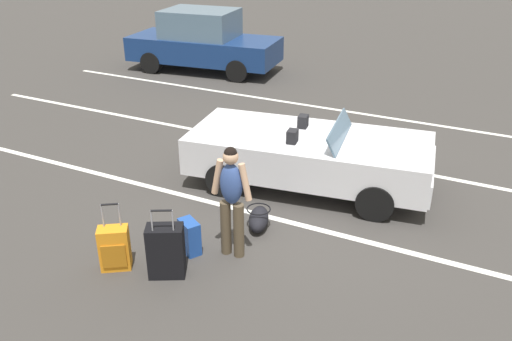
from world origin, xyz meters
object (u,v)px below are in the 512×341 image
at_px(suitcase_large_black, 166,251).
at_px(suitcase_medium_bright, 115,248).
at_px(traveler_person, 232,196).
at_px(duffel_bag, 259,219).
at_px(parked_sedan_near, 203,41).
at_px(convertible_car, 320,156).
at_px(suitcase_small_carryon, 190,237).

relative_size(suitcase_large_black, suitcase_medium_bright, 1.08).
height_order(suitcase_medium_bright, traveler_person, traveler_person).
relative_size(duffel_bag, traveler_person, 0.43).
bearing_deg(parked_sedan_near, duffel_bag, -60.27).
xyz_separation_m(traveler_person, parked_sedan_near, (-5.52, 8.24, -0.04)).
height_order(duffel_bag, traveler_person, traveler_person).
xyz_separation_m(convertible_car, suitcase_large_black, (-0.92, -3.29, -0.22)).
xyz_separation_m(suitcase_small_carryon, traveler_person, (0.57, 0.22, 0.68)).
xyz_separation_m(duffel_bag, parked_sedan_near, (-5.54, 7.46, 0.73)).
distance_m(suitcase_large_black, suitcase_small_carryon, 0.59).
distance_m(convertible_car, traveler_person, 2.54).
relative_size(suitcase_medium_bright, parked_sedan_near, 0.21).
bearing_deg(suitcase_large_black, duffel_bag, -48.02).
bearing_deg(duffel_bag, suitcase_small_carryon, -120.25).
distance_m(suitcase_small_carryon, parked_sedan_near, 9.83).
xyz_separation_m(convertible_car, duffel_bag, (-0.35, -1.70, -0.43)).
bearing_deg(suitcase_small_carryon, parked_sedan_near, 60.56).
xyz_separation_m(suitcase_medium_bright, traveler_person, (1.26, 0.99, 0.62)).
bearing_deg(parked_sedan_near, suitcase_small_carryon, -66.58).
bearing_deg(suitcase_large_black, suitcase_medium_bright, 76.58).
bearing_deg(traveler_person, suitcase_small_carryon, 108.57).
bearing_deg(suitcase_small_carryon, convertible_car, 11.15).
height_order(suitcase_small_carryon, parked_sedan_near, parked_sedan_near).
bearing_deg(suitcase_small_carryon, traveler_person, -38.19).
xyz_separation_m(suitcase_large_black, suitcase_small_carryon, (-0.01, 0.58, -0.12)).
distance_m(suitcase_medium_bright, duffel_bag, 2.20).
bearing_deg(suitcase_small_carryon, duffel_bag, -0.01).
distance_m(suitcase_large_black, parked_sedan_near, 10.33).
height_order(convertible_car, traveler_person, traveler_person).
xyz_separation_m(suitcase_large_black, duffel_bag, (0.58, 1.59, -0.21)).
bearing_deg(convertible_car, traveler_person, -106.61).
relative_size(suitcase_small_carryon, traveler_person, 0.30).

